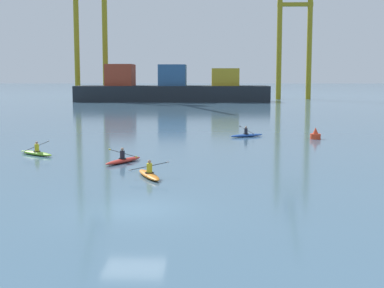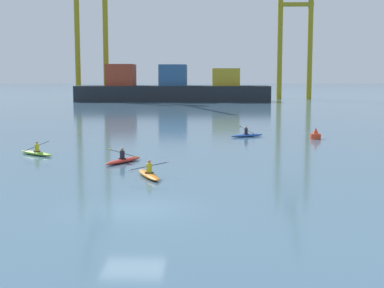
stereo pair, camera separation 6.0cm
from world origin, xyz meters
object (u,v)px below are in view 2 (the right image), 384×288
gantry_crane_west (90,14)px  kayak_blue (247,135)px  kayak_orange (149,174)px  container_barge (172,89)px  gantry_crane_west_mid (296,24)px  kayak_lime (36,153)px  kayak_red (123,160)px  channel_buoy (316,135)px

gantry_crane_west → kayak_blue: (30.12, -77.31, -19.09)m
kayak_orange → container_barge: bearing=93.0°
gantry_crane_west_mid → kayak_lime: (-31.75, -93.89, -17.10)m
kayak_orange → kayak_lime: size_ratio=1.11×
container_barge → kayak_blue: (11.24, -69.69, -2.53)m
gantry_crane_west_mid → container_barge: bearing=-156.3°
kayak_lime → kayak_blue: 19.32m
kayak_lime → kayak_red: (6.46, -3.16, 0.00)m
gantry_crane_west → kayak_red: gantry_crane_west is taller
kayak_red → container_barge: bearing=91.7°
kayak_blue → kayak_red: bearing=-119.9°
channel_buoy → kayak_blue: (-5.77, 1.59, -0.19)m
kayak_red → kayak_blue: (8.71, 15.13, -0.00)m
kayak_lime → kayak_blue: same height
gantry_crane_west → gantry_crane_west_mid: size_ratio=1.11×
container_barge → gantry_crane_west_mid: (27.83, 12.24, 14.57)m
kayak_lime → container_barge: bearing=87.3°
kayak_orange → kayak_red: 5.40m
container_barge → channel_buoy: container_barge is taller
kayak_red → kayak_blue: bearing=60.1°
gantry_crane_west → kayak_orange: bearing=-76.4°
channel_buoy → kayak_red: bearing=-136.9°
container_barge → gantry_crane_west_mid: 33.71m
channel_buoy → kayak_orange: 22.24m
channel_buoy → kayak_lime: bearing=-153.6°
gantry_crane_west → kayak_lime: (14.96, -89.27, -19.09)m
kayak_orange → kayak_blue: size_ratio=1.05×
gantry_crane_west_mid → kayak_blue: gantry_crane_west_mid is taller
kayak_blue → container_barge: bearing=99.2°
kayak_red → gantry_crane_west_mid: bearing=75.4°
gantry_crane_west_mid → channel_buoy: gantry_crane_west_mid is taller
container_barge → kayak_red: size_ratio=12.48×
kayak_lime → kayak_blue: bearing=38.3°
gantry_crane_west → channel_buoy: bearing=-65.5°
container_barge → kayak_red: bearing=-88.3°
kayak_blue → gantry_crane_west_mid: bearing=78.6°
gantry_crane_west → channel_buoy: size_ratio=37.94×
gantry_crane_west → gantry_crane_west_mid: bearing=5.6°
kayak_blue → kayak_lime: bearing=-141.7°
gantry_crane_west_mid → gantry_crane_west: bearing=-174.4°
kayak_orange → kayak_red: (-2.13, 4.96, 0.00)m
container_barge → kayak_orange: (4.67, -89.78, -2.53)m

